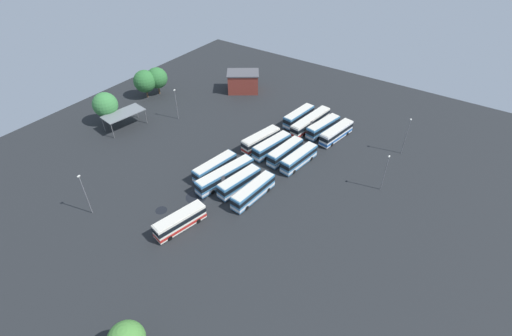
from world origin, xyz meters
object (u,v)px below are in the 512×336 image
Objects in this scene: bus_row2_slot3 at (261,140)px; tree_west_edge at (157,78)px; bus_row2_slot0 at (299,158)px; tree_north_edge at (105,105)px; bus_row0_slot1 at (180,221)px; lamp_post_by_building at (406,135)px; bus_row2_slot2 at (272,146)px; bus_row3_slot3 at (299,116)px; bus_row3_slot2 at (310,122)px; lamp_post_near_entrance at (176,103)px; tree_northwest at (145,81)px; bus_row3_slot0 at (336,133)px; depot_building at (243,82)px; bus_row1_slot0 at (253,191)px; bus_row1_slot1 at (239,182)px; lamp_post_mid_lot at (85,193)px; maintenance_shelter at (123,114)px; bus_row1_slot3 at (215,167)px; bus_row3_slot1 at (323,127)px; bus_row1_slot2 at (225,175)px; lamp_post_far_corner at (385,172)px; bus_row2_slot1 at (285,152)px.

bus_row2_slot3 is 41.62m from tree_west_edge.
tree_north_edge is at bearing 104.14° from bus_row2_slot0.
lamp_post_by_building reaches higher than bus_row0_slot1.
bus_row2_slot2 is 15.87m from bus_row3_slot3.
tree_west_edge is at bearing 100.30° from bus_row3_slot2.
lamp_post_near_entrance is at bearing 90.94° from bus_row2_slot0.
bus_row2_slot3 is at bearing -92.75° from tree_northwest.
depot_building reaches higher than bus_row3_slot0.
tree_north_edge is (2.41, 48.56, 3.81)m from bus_row1_slot0.
bus_row1_slot1 and bus_row3_slot0 have the same top height.
bus_row2_slot0 is 53.13m from tree_west_edge.
lamp_post_mid_lot is 1.16× the size of tree_west_edge.
bus_row0_slot1 is 1.29× the size of tree_west_edge.
lamp_post_by_building reaches higher than bus_row2_slot0.
bus_row1_slot0 is 43.64m from maintenance_shelter.
bus_row1_slot3 is 1.26× the size of tree_north_edge.
bus_row3_slot1 and bus_row3_slot3 have the same top height.
maintenance_shelter is at bearing 110.84° from bus_row2_slot3.
bus_row3_slot0 is 7.90m from bus_row3_slot2.
depot_building is at bearing -11.22° from lamp_post_near_entrance.
bus_row1_slot1 is at bearing -91.20° from bus_row1_slot2.
bus_row0_slot1 is at bearing -126.35° from tree_northwest.
bus_row2_slot0 is 54.01m from tree_northwest.
tree_west_edge is (7.10, 52.55, 3.30)m from bus_row2_slot0.
tree_north_edge is at bearing 122.12° from bus_row3_slot2.
lamp_post_by_building is (32.39, -28.15, 3.29)m from bus_row1_slot2.
bus_row1_slot2 is (0.08, 3.85, 0.00)m from bus_row1_slot1.
lamp_post_far_corner is 1.01× the size of lamp_post_near_entrance.
depot_building is 55.22m from lamp_post_far_corner.
bus_row1_slot1 is at bearing 163.43° from bus_row3_slot0.
bus_row1_slot3 is 1.01× the size of maintenance_shelter.
bus_row2_slot3 is 1.28× the size of lamp_post_near_entrance.
bus_row0_slot1 is 56.14m from tree_northwest.
bus_row1_slot1 is 1.27× the size of tree_northwest.
tree_west_edge is (-7.58, 54.98, 3.30)m from bus_row3_slot0.
bus_row3_slot3 is (46.17, 0.65, 0.00)m from bus_row0_slot1.
tree_west_edge is (21.58, 46.30, 3.30)m from bus_row1_slot1.
lamp_post_far_corner is 71.27m from tree_west_edge.
bus_row1_slot2 is 1.74× the size of tree_northwest.
lamp_post_far_corner is at bearing -55.84° from bus_row1_slot1.
bus_row3_slot0 and bus_row3_slot2 have the same top height.
lamp_post_by_building is at bearing -65.10° from maintenance_shelter.
bus_row1_slot1 is 51.19m from tree_west_edge.
lamp_post_by_building is at bearing -65.90° from tree_north_edge.
bus_row1_slot0 and bus_row2_slot0 have the same top height.
lamp_post_mid_lot is 70.22m from lamp_post_by_building.
bus_row1_slot0 is at bearing 178.86° from bus_row3_slot1.
bus_row2_slot1 is at bearing -97.90° from tree_west_edge.
bus_row2_slot1 is at bearing -74.06° from maintenance_shelter.
tree_northwest reaches higher than bus_row0_slot1.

